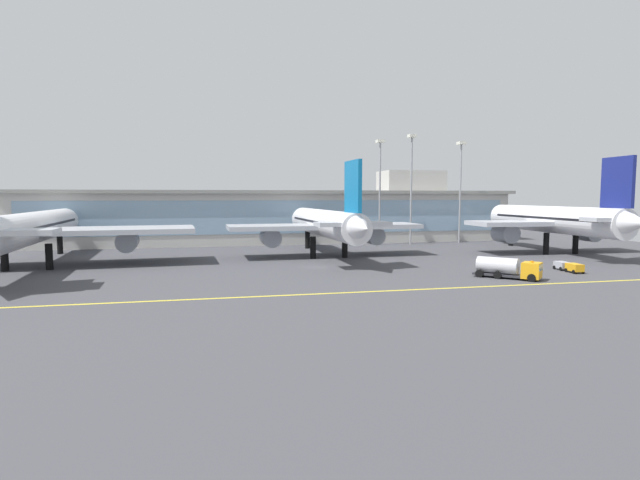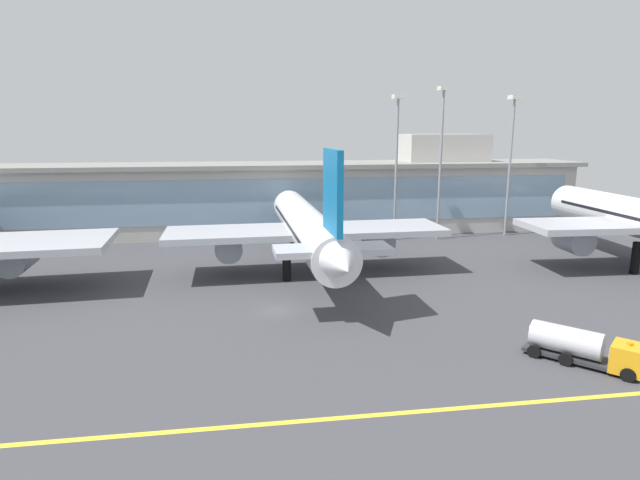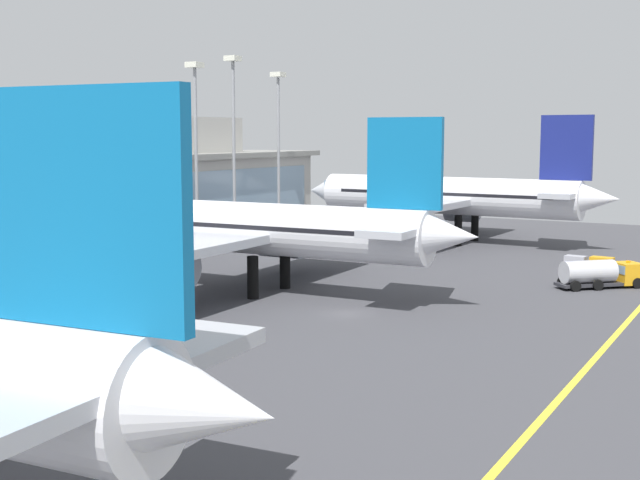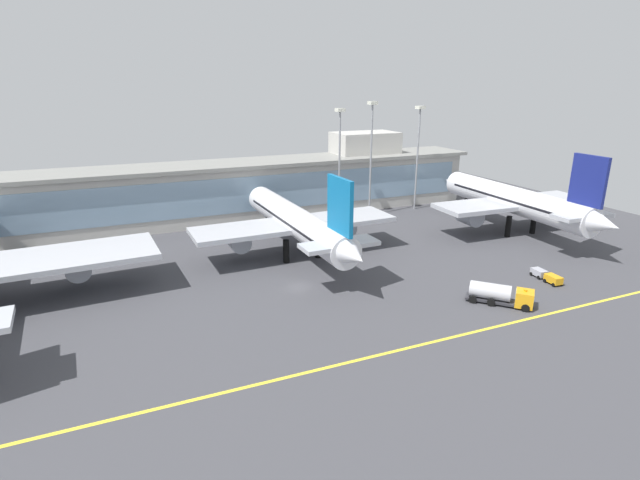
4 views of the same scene
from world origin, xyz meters
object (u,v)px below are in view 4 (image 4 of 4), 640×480
airliner_far_right (514,201)px  apron_light_mast_centre (418,144)px  baggage_tug_near (547,276)px  apron_light_mast_west (340,149)px  apron_light_mast_east (371,144)px  airliner_near_right (296,222)px  fuel_tanker_truck (502,294)px

airliner_far_right → apron_light_mast_centre: 27.31m
airliner_far_right → baggage_tug_near: bearing=149.6°
baggage_tug_near → apron_light_mast_west: apron_light_mast_west is taller
airliner_far_right → apron_light_mast_east: (-21.25, 23.15, 10.17)m
airliner_far_right → baggage_tug_near: 28.19m
apron_light_mast_west → apron_light_mast_centre: apron_light_mast_centre is taller
baggage_tug_near → apron_light_mast_west: 51.35m
airliner_near_right → baggage_tug_near: size_ratio=8.43×
fuel_tanker_truck → baggage_tug_near: size_ratio=1.45×
baggage_tug_near → airliner_far_right: bearing=152.6°
airliner_far_right → apron_light_mast_west: apron_light_mast_west is taller
baggage_tug_near → apron_light_mast_centre: 50.60m
airliner_near_right → apron_light_mast_west: 28.37m
baggage_tug_near → apron_light_mast_centre: apron_light_mast_centre is taller
apron_light_mast_west → apron_light_mast_centre: bearing=2.1°
airliner_near_right → fuel_tanker_truck: 36.95m
apron_light_mast_centre → apron_light_mast_east: bearing=-174.6°
airliner_far_right → apron_light_mast_centre: size_ratio=1.92×
airliner_near_right → baggage_tug_near: bearing=-131.8°
fuel_tanker_truck → apron_light_mast_east: apron_light_mast_east is taller
apron_light_mast_centre → airliner_far_right: bearing=-72.5°
airliner_near_right → fuel_tanker_truck: (19.31, -31.14, -4.78)m
apron_light_mast_west → apron_light_mast_east: bearing=-3.8°
fuel_tanker_truck → baggage_tug_near: fuel_tanker_truck is taller
fuel_tanker_truck → baggage_tug_near: 13.42m
baggage_tug_near → apron_light_mast_east: apron_light_mast_east is taller
baggage_tug_near → apron_light_mast_east: 49.53m
airliner_far_right → apron_light_mast_centre: apron_light_mast_centre is taller
airliner_near_right → baggage_tug_near: 42.52m
airliner_near_right → fuel_tanker_truck: airliner_near_right is taller
airliner_far_right → fuel_tanker_truck: size_ratio=5.81×
apron_light_mast_centre → apron_light_mast_east: apron_light_mast_east is taller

